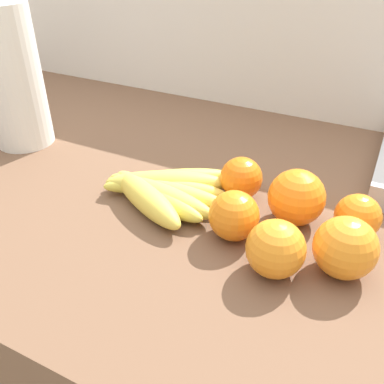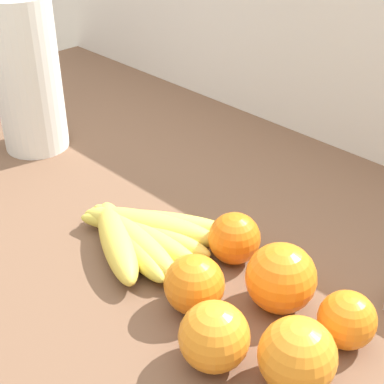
{
  "view_description": "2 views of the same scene",
  "coord_description": "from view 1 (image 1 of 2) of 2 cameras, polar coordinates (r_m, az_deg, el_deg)",
  "views": [
    {
      "loc": [
        0.18,
        -0.54,
        1.33
      ],
      "look_at": [
        -0.06,
        -0.07,
        0.98
      ],
      "focal_mm": 39.17,
      "sensor_mm": 36.0,
      "label": 1
    },
    {
      "loc": [
        0.38,
        -0.46,
        1.43
      ],
      "look_at": [
        -0.05,
        -0.02,
        1.04
      ],
      "focal_mm": 54.4,
      "sensor_mm": 36.0,
      "label": 2
    }
  ],
  "objects": [
    {
      "name": "orange_right",
      "position": [
        0.56,
        20.16,
        -7.14
      ],
      "size": [
        0.08,
        0.08,
        0.08
      ],
      "primitive_type": "sphere",
      "color": "orange",
      "rests_on": "counter"
    },
    {
      "name": "wall_back",
      "position": [
        1.18,
        13.02,
        -2.93
      ],
      "size": [
        2.16,
        0.06,
        1.3
      ],
      "primitive_type": "cube",
      "color": "silver",
      "rests_on": "ground"
    },
    {
      "name": "orange_front",
      "position": [
        0.54,
        11.31,
        -7.59
      ],
      "size": [
        0.08,
        0.08,
        0.08
      ],
      "primitive_type": "sphere",
      "color": "orange",
      "rests_on": "counter"
    },
    {
      "name": "banana_bunch",
      "position": [
        0.67,
        -4.28,
        0.22
      ],
      "size": [
        0.21,
        0.2,
        0.04
      ],
      "color": "#EACC4C",
      "rests_on": "counter"
    },
    {
      "name": "orange_back_left",
      "position": [
        0.59,
        5.73,
        -3.21
      ],
      "size": [
        0.07,
        0.07,
        0.07
      ],
      "primitive_type": "sphere",
      "color": "orange",
      "rests_on": "counter"
    },
    {
      "name": "paper_towel_roll",
      "position": [
        0.88,
        -23.34,
        14.12
      ],
      "size": [
        0.11,
        0.11,
        0.29
      ],
      "color": "white",
      "rests_on": "counter"
    },
    {
      "name": "orange_center",
      "position": [
        0.68,
        6.71,
        1.89
      ],
      "size": [
        0.07,
        0.07,
        0.07
      ],
      "primitive_type": "sphere",
      "color": "orange",
      "rests_on": "counter"
    },
    {
      "name": "orange_back_right",
      "position": [
        0.63,
        21.63,
        -3.14
      ],
      "size": [
        0.06,
        0.06,
        0.06
      ],
      "primitive_type": "sphere",
      "color": "orange",
      "rests_on": "counter"
    },
    {
      "name": "counter",
      "position": [
        1.03,
        5.01,
        -23.36
      ],
      "size": [
        1.76,
        0.75,
        0.94
      ],
      "primitive_type": "cube",
      "color": "brown",
      "rests_on": "ground"
    },
    {
      "name": "orange_far_right",
      "position": [
        0.63,
        14.04,
        -0.72
      ],
      "size": [
        0.08,
        0.08,
        0.08
      ],
      "primitive_type": "sphere",
      "color": "orange",
      "rests_on": "counter"
    }
  ]
}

